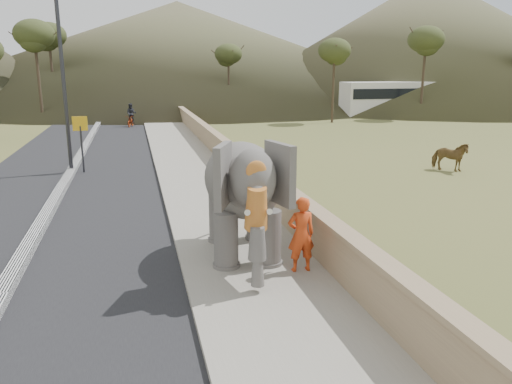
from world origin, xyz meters
TOP-DOWN VIEW (x-y plane):
  - ground at (0.00, 0.00)m, footprint 160.00×160.00m
  - road at (-5.00, 10.00)m, footprint 7.00×120.00m
  - median at (-5.00, 10.00)m, footprint 0.35×120.00m
  - walkway at (0.00, 10.00)m, footprint 3.00×120.00m
  - parapet at (1.65, 10.00)m, footprint 0.30×120.00m
  - lamppost at (-4.69, 12.87)m, footprint 1.76×0.36m
  - signboard at (-4.50, 12.82)m, footprint 0.60×0.08m
  - cow at (10.85, 9.42)m, footprint 1.57×1.52m
  - distant_car at (20.17, 35.56)m, footprint 4.36×2.08m
  - bus_white at (21.91, 33.57)m, footprint 11.07×2.82m
  - bus_orange at (30.56, 32.94)m, footprint 11.25×4.08m
  - hill_right at (36.00, 52.00)m, footprint 56.00×56.00m
  - hill_far at (5.00, 70.00)m, footprint 80.00×80.00m
  - elephant_and_man at (0.02, 1.60)m, footprint 2.35×3.91m
  - motorcyclist at (-2.47, 29.92)m, footprint 0.93×1.68m
  - trees at (3.23, 30.27)m, footprint 47.44×44.29m

SIDE VIEW (x-z plane):
  - ground at x=0.00m, z-range 0.00..0.00m
  - road at x=-5.00m, z-range 0.00..0.03m
  - walkway at x=0.00m, z-range 0.00..0.15m
  - median at x=-5.00m, z-range 0.00..0.22m
  - parapet at x=1.65m, z-range 0.00..1.10m
  - cow at x=10.85m, z-range 0.00..1.27m
  - motorcyclist at x=-2.47m, z-range -0.19..1.57m
  - distant_car at x=20.17m, z-range 0.00..1.44m
  - elephant_and_man at x=0.02m, z-range 0.14..2.87m
  - bus_white at x=21.91m, z-range 0.00..3.10m
  - bus_orange at x=30.56m, z-range 0.00..3.10m
  - signboard at x=-4.50m, z-range 0.44..2.84m
  - trees at x=3.23m, z-range -0.64..8.34m
  - lamppost at x=-4.69m, z-range 0.87..8.87m
  - hill_far at x=5.00m, z-range 0.00..14.00m
  - hill_right at x=36.00m, z-range 0.00..16.00m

